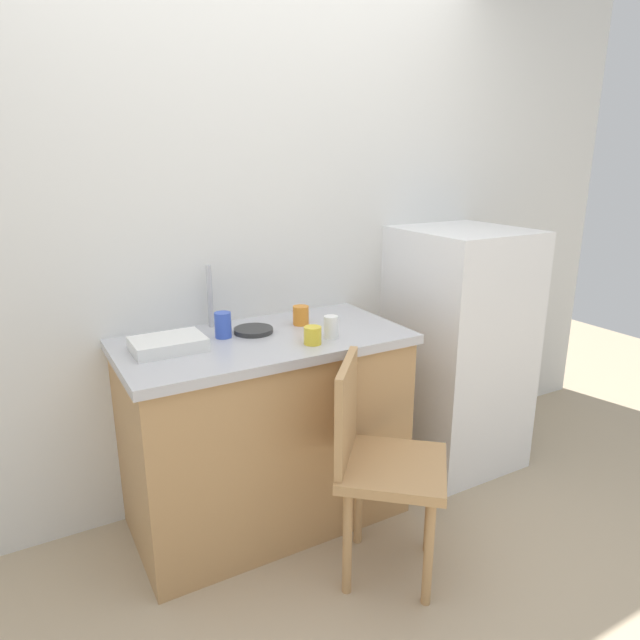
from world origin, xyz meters
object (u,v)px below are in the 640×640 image
at_px(refrigerator, 457,349).
at_px(chair, 377,459).
at_px(cup_white, 331,327).
at_px(cup_blue, 223,325).
at_px(dish_tray, 168,344).
at_px(cup_yellow, 313,335).
at_px(cup_orange, 301,315).
at_px(hotplate, 253,330).

bearing_deg(refrigerator, chair, -149.11).
distance_m(cup_white, cup_blue, 0.45).
relative_size(dish_tray, cup_yellow, 3.83).
xyz_separation_m(refrigerator, cup_yellow, (-0.98, -0.18, 0.28)).
bearing_deg(chair, dish_tray, 88.97).
bearing_deg(chair, cup_orange, 41.68).
bearing_deg(cup_white, hotplate, 138.44).
xyz_separation_m(refrigerator, cup_white, (-0.87, -0.15, 0.29)).
height_order(refrigerator, dish_tray, refrigerator).
relative_size(cup_white, cup_yellow, 1.29).
relative_size(hotplate, cup_white, 1.80).
xyz_separation_m(chair, cup_blue, (-0.38, 0.61, 0.44)).
distance_m(refrigerator, hotplate, 1.16).
relative_size(cup_orange, cup_yellow, 1.17).
relative_size(chair, cup_white, 9.42).
bearing_deg(hotplate, refrigerator, -3.84).
bearing_deg(chair, cup_blue, 72.98).
relative_size(dish_tray, cup_blue, 2.57).
xyz_separation_m(refrigerator, dish_tray, (-1.51, 0.03, 0.27)).
distance_m(hotplate, cup_orange, 0.24).
xyz_separation_m(hotplate, cup_white, (0.26, -0.23, 0.04)).
bearing_deg(hotplate, cup_orange, 1.43).
distance_m(refrigerator, cup_yellow, 1.04).
distance_m(hotplate, cup_blue, 0.14).
bearing_deg(cup_yellow, hotplate, 119.94).
height_order(dish_tray, cup_yellow, cup_yellow).
bearing_deg(cup_yellow, refrigerator, 10.68).
height_order(dish_tray, cup_blue, cup_blue).
bearing_deg(cup_orange, hotplate, -178.57).
xyz_separation_m(dish_tray, hotplate, (0.38, 0.04, -0.02)).
xyz_separation_m(dish_tray, cup_white, (0.64, -0.19, 0.02)).
distance_m(refrigerator, cup_white, 0.93).
bearing_deg(cup_orange, refrigerator, -5.23).
relative_size(hotplate, cup_orange, 1.98).
bearing_deg(cup_blue, chair, -58.19).
bearing_deg(refrigerator, cup_white, -170.17).
bearing_deg(hotplate, cup_white, -41.56).
height_order(cup_orange, cup_yellow, cup_orange).
height_order(cup_white, cup_yellow, cup_white).
bearing_deg(hotplate, chair, -68.27).
relative_size(cup_orange, cup_blue, 0.79).
relative_size(chair, dish_tray, 3.18).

